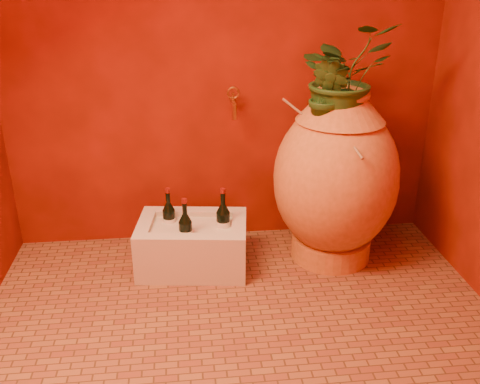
{
  "coord_description": "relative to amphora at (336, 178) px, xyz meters",
  "views": [
    {
      "loc": [
        -0.24,
        -2.02,
        1.6
      ],
      "look_at": [
        0.02,
        0.35,
        0.56
      ],
      "focal_mm": 40.0,
      "sensor_mm": 36.0,
      "label": 1
    }
  ],
  "objects": [
    {
      "name": "floor",
      "position": [
        -0.59,
        -0.65,
        -0.49
      ],
      "size": [
        2.5,
        2.5,
        0.0
      ],
      "primitive_type": "plane",
      "color": "brown",
      "rests_on": "ground"
    },
    {
      "name": "wall_back",
      "position": [
        -0.59,
        0.35,
        0.76
      ],
      "size": [
        2.5,
        0.02,
        2.5
      ],
      "primitive_type": "cube",
      "color": "#551104",
      "rests_on": "ground"
    },
    {
      "name": "amphora",
      "position": [
        0.0,
        0.0,
        0.0
      ],
      "size": [
        0.91,
        0.91,
        0.99
      ],
      "rotation": [
        0.0,
        0.0,
        0.41
      ],
      "color": "#CE7B3A",
      "rests_on": "floor"
    },
    {
      "name": "stone_basin",
      "position": [
        -0.8,
        -0.03,
        -0.36
      ],
      "size": [
        0.64,
        0.48,
        0.28
      ],
      "rotation": [
        0.0,
        0.0,
        -0.13
      ],
      "color": "beige",
      "rests_on": "floor"
    },
    {
      "name": "wine_bottle_a",
      "position": [
        -0.63,
        -0.04,
        -0.22
      ],
      "size": [
        0.08,
        0.08,
        0.32
      ],
      "color": "black",
      "rests_on": "stone_basin"
    },
    {
      "name": "wine_bottle_b",
      "position": [
        -0.93,
        0.05,
        -0.23
      ],
      "size": [
        0.07,
        0.07,
        0.3
      ],
      "color": "black",
      "rests_on": "stone_basin"
    },
    {
      "name": "wine_bottle_c",
      "position": [
        -0.84,
        -0.12,
        -0.23
      ],
      "size": [
        0.08,
        0.08,
        0.31
      ],
      "color": "black",
      "rests_on": "stone_basin"
    },
    {
      "name": "wall_tap",
      "position": [
        -0.54,
        0.27,
        0.38
      ],
      "size": [
        0.07,
        0.15,
        0.17
      ],
      "color": "#9C6424",
      "rests_on": "wall_back"
    },
    {
      "name": "plant_main",
      "position": [
        -0.0,
        0.01,
        0.56
      ],
      "size": [
        0.59,
        0.55,
        0.54
      ],
      "primitive_type": "imported",
      "rotation": [
        0.0,
        0.0,
        0.32
      ],
      "color": "#204518",
      "rests_on": "amphora"
    },
    {
      "name": "plant_side",
      "position": [
        -0.09,
        -0.08,
        0.48
      ],
      "size": [
        0.26,
        0.27,
        0.39
      ],
      "primitive_type": "imported",
      "rotation": [
        0.0,
        0.0,
        -1.02
      ],
      "color": "#204518",
      "rests_on": "amphora"
    }
  ]
}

